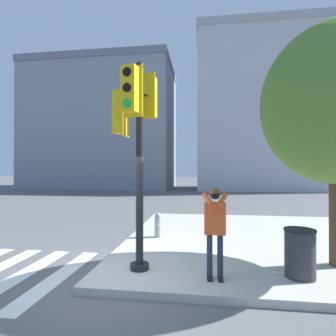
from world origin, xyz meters
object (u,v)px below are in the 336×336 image
Objects in this scene: person_photographer at (215,223)px; trash_bin at (300,253)px; traffic_signal_pole at (136,127)px; fire_hydrant at (158,225)px.

person_photographer is 1.76m from trash_bin.
traffic_signal_pole reaches higher than trash_bin.
traffic_signal_pole is at bearing 170.01° from person_photographer.
fire_hydrant is (0.02, 2.65, -2.62)m from traffic_signal_pole.
fire_hydrant is at bearing 118.69° from person_photographer.
traffic_signal_pole reaches higher than fire_hydrant.
trash_bin is at bearing 9.86° from person_photographer.
traffic_signal_pole is at bearing -90.42° from fire_hydrant.
trash_bin is at bearing -39.34° from fire_hydrant.
fire_hydrant is 4.19m from trash_bin.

